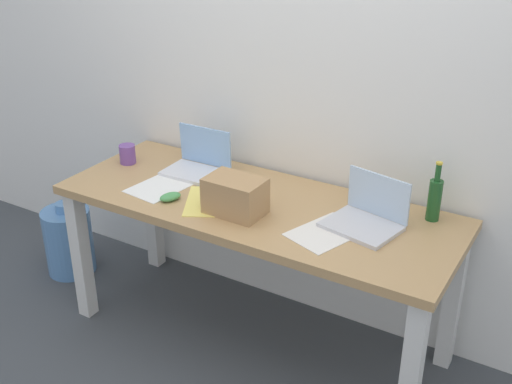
{
  "coord_description": "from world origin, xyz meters",
  "views": [
    {
      "loc": [
        1.29,
        -2.16,
        2.01
      ],
      "look_at": [
        0.0,
        0.0,
        0.79
      ],
      "focal_mm": 44.88,
      "sensor_mm": 36.0,
      "label": 1
    }
  ],
  "objects_px": {
    "laptop_right": "(366,217)",
    "cardboard_box": "(235,196)",
    "computer_mouse": "(170,197)",
    "water_cooler_jug": "(69,241)",
    "coffee_mug": "(127,154)",
    "beer_bottle": "(435,198)",
    "desk": "(256,222)",
    "laptop_left": "(198,163)"
  },
  "relations": [
    {
      "from": "desk",
      "to": "water_cooler_jug",
      "type": "xyz_separation_m",
      "value": [
        -1.21,
        -0.03,
        -0.44
      ]
    },
    {
      "from": "coffee_mug",
      "to": "laptop_right",
      "type": "bearing_deg",
      "value": 0.04
    },
    {
      "from": "desk",
      "to": "water_cooler_jug",
      "type": "height_order",
      "value": "desk"
    },
    {
      "from": "laptop_right",
      "to": "computer_mouse",
      "type": "bearing_deg",
      "value": -164.78
    },
    {
      "from": "laptop_right",
      "to": "beer_bottle",
      "type": "bearing_deg",
      "value": 41.38
    },
    {
      "from": "desk",
      "to": "beer_bottle",
      "type": "distance_m",
      "value": 0.78
    },
    {
      "from": "cardboard_box",
      "to": "water_cooler_jug",
      "type": "xyz_separation_m",
      "value": [
        -1.19,
        0.1,
        -0.62
      ]
    },
    {
      "from": "laptop_left",
      "to": "beer_bottle",
      "type": "relative_size",
      "value": 1.12
    },
    {
      "from": "coffee_mug",
      "to": "desk",
      "type": "bearing_deg",
      "value": -3.53
    },
    {
      "from": "laptop_right",
      "to": "water_cooler_jug",
      "type": "xyz_separation_m",
      "value": [
        -1.71,
        -0.08,
        -0.58
      ]
    },
    {
      "from": "laptop_right",
      "to": "water_cooler_jug",
      "type": "bearing_deg",
      "value": -177.46
    },
    {
      "from": "laptop_right",
      "to": "water_cooler_jug",
      "type": "relative_size",
      "value": 0.77
    },
    {
      "from": "computer_mouse",
      "to": "beer_bottle",
      "type": "bearing_deg",
      "value": 45.64
    },
    {
      "from": "cardboard_box",
      "to": "computer_mouse",
      "type": "bearing_deg",
      "value": -171.17
    },
    {
      "from": "laptop_left",
      "to": "water_cooler_jug",
      "type": "distance_m",
      "value": 1.01
    },
    {
      "from": "laptop_right",
      "to": "laptop_left",
      "type": "bearing_deg",
      "value": 174.53
    },
    {
      "from": "water_cooler_jug",
      "to": "coffee_mug",
      "type": "bearing_deg",
      "value": 9.77
    },
    {
      "from": "desk",
      "to": "beer_bottle",
      "type": "relative_size",
      "value": 6.93
    },
    {
      "from": "laptop_right",
      "to": "cardboard_box",
      "type": "relative_size",
      "value": 1.35
    },
    {
      "from": "laptop_left",
      "to": "water_cooler_jug",
      "type": "relative_size",
      "value": 0.68
    },
    {
      "from": "computer_mouse",
      "to": "cardboard_box",
      "type": "bearing_deg",
      "value": 32.75
    },
    {
      "from": "cardboard_box",
      "to": "coffee_mug",
      "type": "xyz_separation_m",
      "value": [
        -0.75,
        0.18,
        -0.03
      ]
    },
    {
      "from": "coffee_mug",
      "to": "cardboard_box",
      "type": "bearing_deg",
      "value": -13.27
    },
    {
      "from": "laptop_right",
      "to": "coffee_mug",
      "type": "bearing_deg",
      "value": -179.96
    },
    {
      "from": "beer_bottle",
      "to": "computer_mouse",
      "type": "height_order",
      "value": "beer_bottle"
    },
    {
      "from": "laptop_right",
      "to": "cardboard_box",
      "type": "height_order",
      "value": "laptop_right"
    },
    {
      "from": "laptop_left",
      "to": "computer_mouse",
      "type": "bearing_deg",
      "value": -77.19
    },
    {
      "from": "beer_bottle",
      "to": "computer_mouse",
      "type": "bearing_deg",
      "value": -158.29
    },
    {
      "from": "laptop_left",
      "to": "coffee_mug",
      "type": "xyz_separation_m",
      "value": [
        -0.37,
        -0.09,
        0.0
      ]
    },
    {
      "from": "laptop_right",
      "to": "beer_bottle",
      "type": "height_order",
      "value": "beer_bottle"
    },
    {
      "from": "desk",
      "to": "laptop_left",
      "type": "distance_m",
      "value": 0.45
    },
    {
      "from": "laptop_right",
      "to": "computer_mouse",
      "type": "xyz_separation_m",
      "value": [
        -0.83,
        -0.23,
        -0.02
      ]
    },
    {
      "from": "beer_bottle",
      "to": "cardboard_box",
      "type": "height_order",
      "value": "beer_bottle"
    },
    {
      "from": "coffee_mug",
      "to": "laptop_left",
      "type": "bearing_deg",
      "value": 13.32
    },
    {
      "from": "computer_mouse",
      "to": "water_cooler_jug",
      "type": "xyz_separation_m",
      "value": [
        -0.88,
        0.15,
        -0.56
      ]
    },
    {
      "from": "desk",
      "to": "computer_mouse",
      "type": "bearing_deg",
      "value": -152.13
    },
    {
      "from": "laptop_right",
      "to": "water_cooler_jug",
      "type": "height_order",
      "value": "laptop_right"
    },
    {
      "from": "laptop_left",
      "to": "laptop_right",
      "type": "distance_m",
      "value": 0.91
    },
    {
      "from": "beer_bottle",
      "to": "coffee_mug",
      "type": "xyz_separation_m",
      "value": [
        -1.49,
        -0.19,
        -0.05
      ]
    },
    {
      "from": "computer_mouse",
      "to": "coffee_mug",
      "type": "relative_size",
      "value": 1.05
    },
    {
      "from": "laptop_left",
      "to": "beer_bottle",
      "type": "distance_m",
      "value": 1.13
    },
    {
      "from": "desk",
      "to": "coffee_mug",
      "type": "height_order",
      "value": "coffee_mug"
    }
  ]
}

